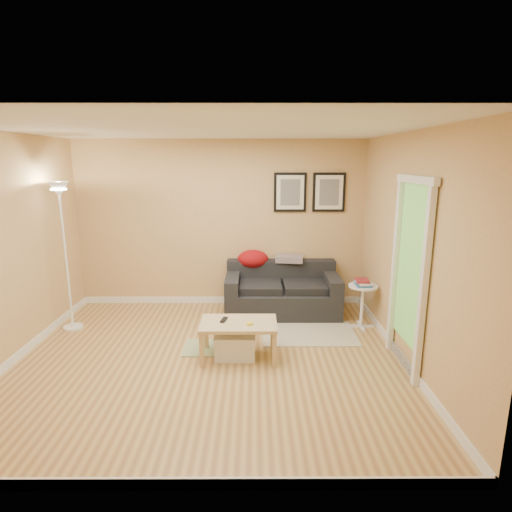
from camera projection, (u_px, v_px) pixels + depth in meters
name	position (u px, v px, depth m)	size (l,w,h in m)	color
floor	(210.00, 359.00, 4.89)	(4.50, 4.50, 0.00)	tan
ceiling	(203.00, 129.00, 4.30)	(4.50, 4.50, 0.00)	white
wall_back	(221.00, 224.00, 6.55)	(4.50, 4.50, 0.00)	tan
wall_front	(171.00, 318.00, 2.65)	(4.50, 4.50, 0.00)	tan
wall_left	(3.00, 251.00, 4.59)	(4.00, 4.00, 0.00)	tan
wall_right	(410.00, 251.00, 4.60)	(4.00, 4.00, 0.00)	tan
baseboard_back	(222.00, 300.00, 6.82)	(4.50, 0.02, 0.10)	white
baseboard_front	(180.00, 484.00, 2.94)	(4.50, 0.02, 0.10)	white
baseboard_left	(19.00, 355.00, 4.87)	(0.02, 4.00, 0.10)	white
baseboard_right	(400.00, 355.00, 4.89)	(0.02, 4.00, 0.10)	white
sofa	(282.00, 289.00, 6.30)	(1.70, 0.90, 0.75)	black
red_throw	(253.00, 259.00, 6.53)	(0.48, 0.36, 0.28)	maroon
plaid_throw	(289.00, 259.00, 6.51)	(0.42, 0.26, 0.10)	tan
framed_print_left	(290.00, 192.00, 6.41)	(0.50, 0.04, 0.60)	black
framed_print_right	(329.00, 192.00, 6.41)	(0.50, 0.04, 0.60)	black
area_rug	(309.00, 333.00, 5.61)	(1.25, 0.85, 0.01)	#B9AB92
green_runner	(212.00, 347.00, 5.18)	(0.70, 0.50, 0.01)	#668C4C
coffee_table	(239.00, 340.00, 4.89)	(0.89, 0.54, 0.44)	tan
remote_control	(224.00, 320.00, 4.89)	(0.05, 0.16, 0.02)	black
tape_roll	(250.00, 324.00, 4.75)	(0.07, 0.07, 0.03)	yellow
storage_bin	(235.00, 345.00, 4.91)	(0.48, 0.35, 0.30)	white
side_table	(362.00, 306.00, 5.76)	(0.40, 0.40, 0.61)	white
book_stack	(363.00, 282.00, 5.69)	(0.20, 0.26, 0.08)	#2C5985
floor_lamp	(66.00, 261.00, 5.58)	(0.26, 0.26, 2.03)	white
doorway	(408.00, 279.00, 4.52)	(0.12, 1.01, 2.13)	white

